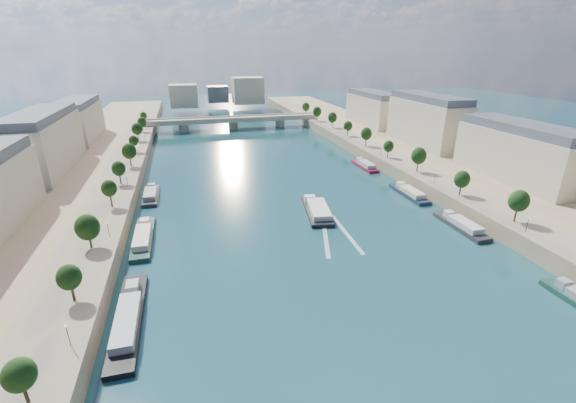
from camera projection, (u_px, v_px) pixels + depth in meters
ground at (281, 196)px, 139.53m from camera, size 700.00×700.00×0.00m
quay_left at (60, 210)px, 121.29m from camera, size 44.00×520.00×5.00m
quay_right at (453, 174)px, 155.92m from camera, size 44.00×520.00×5.00m
pave_left at (109, 198)px, 123.96m from camera, size 14.00×520.00×0.10m
pave_right at (421, 171)px, 151.38m from camera, size 14.00×520.00×0.10m
trees_left at (114, 180)px, 124.23m from camera, size 4.80×268.80×8.26m
trees_right at (405, 152)px, 157.87m from camera, size 4.80×268.80×8.26m
lamps_left at (119, 200)px, 115.05m from camera, size 0.36×200.36×4.28m
lamps_right at (405, 162)px, 153.77m from camera, size 0.36×200.36×4.28m
buildings_left at (16, 160)px, 123.79m from camera, size 16.00×226.00×23.20m
buildings_right at (466, 133)px, 164.67m from camera, size 16.00×226.00×23.20m
skyline at (223, 93)px, 331.96m from camera, size 79.00×42.00×22.00m
bridge at (233, 121)px, 255.37m from camera, size 112.00×12.00×8.15m
tour_barge at (317, 210)px, 125.60m from camera, size 11.09×25.54×3.56m
wake at (336, 234)px, 110.94m from camera, size 11.89×26.03×0.04m
moored_barges_left at (134, 287)px, 85.07m from camera, size 5.00×151.48×3.60m
moored_barges_right at (476, 235)px, 108.69m from camera, size 5.00×157.43×3.60m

